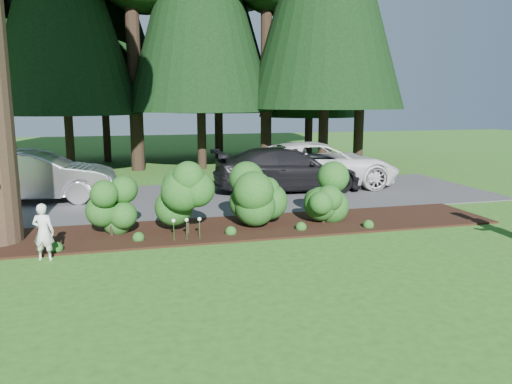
# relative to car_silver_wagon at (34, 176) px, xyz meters

# --- Properties ---
(ground) EXTENTS (80.00, 80.00, 0.00)m
(ground) POSITION_rel_car_silver_wagon_xyz_m (4.45, -8.22, -0.86)
(ground) COLOR #295317
(ground) RESTS_ON ground
(mulch_bed) EXTENTS (16.00, 2.50, 0.05)m
(mulch_bed) POSITION_rel_car_silver_wagon_xyz_m (4.45, -4.97, -0.83)
(mulch_bed) COLOR black
(mulch_bed) RESTS_ON ground
(driveway) EXTENTS (22.00, 6.00, 0.03)m
(driveway) POSITION_rel_car_silver_wagon_xyz_m (4.45, -0.72, -0.84)
(driveway) COLOR #38383A
(driveway) RESTS_ON ground
(shrub_row) EXTENTS (6.53, 1.60, 1.61)m
(shrub_row) POSITION_rel_car_silver_wagon_xyz_m (5.22, -5.08, -0.05)
(shrub_row) COLOR #194A16
(shrub_row) RESTS_ON ground
(lily_cluster) EXTENTS (0.69, 0.09, 0.57)m
(lily_cluster) POSITION_rel_car_silver_wagon_xyz_m (4.15, -5.82, -0.36)
(lily_cluster) COLOR #194A16
(lily_cluster) RESTS_ON ground
(car_silver_wagon) EXTENTS (5.15, 2.10, 1.66)m
(car_silver_wagon) POSITION_rel_car_silver_wagon_xyz_m (0.00, 0.00, 0.00)
(car_silver_wagon) COLOR #B5B5BA
(car_silver_wagon) RESTS_ON driveway
(car_white_suv) EXTENTS (6.23, 3.12, 1.69)m
(car_white_suv) POSITION_rel_car_silver_wagon_xyz_m (9.83, 0.27, 0.02)
(car_white_suv) COLOR silver
(car_white_suv) RESTS_ON driveway
(car_dark_suv) EXTENTS (5.42, 2.32, 1.56)m
(car_dark_suv) POSITION_rel_car_silver_wagon_xyz_m (8.49, -0.21, -0.05)
(car_dark_suv) COLOR black
(car_dark_suv) RESTS_ON driveway
(child) EXTENTS (0.50, 0.39, 1.19)m
(child) POSITION_rel_car_silver_wagon_xyz_m (1.14, -6.42, -0.26)
(child) COLOR silver
(child) RESTS_ON ground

